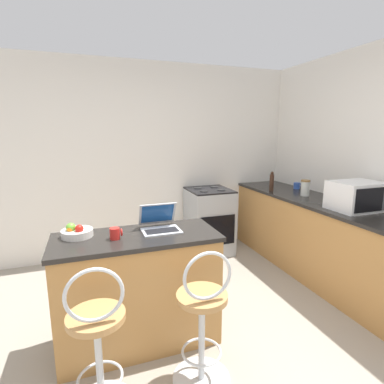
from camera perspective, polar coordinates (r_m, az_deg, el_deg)
ground_plane at (r=2.44m, az=2.05°, el=-32.48°), size 20.00×20.00×0.00m
wall_back at (r=4.16m, az=-10.36°, el=5.85°), size 12.00×0.06×2.60m
breakfast_bar at (r=2.54m, az=-10.11°, el=-17.80°), size 1.26×0.55×0.91m
counter_right at (r=3.83m, az=23.71°, el=-8.37°), size 0.68×2.96×0.91m
bar_stool_near at (r=2.05m, az=-17.47°, el=-26.12°), size 0.40×0.40×0.98m
bar_stool_far at (r=2.16m, az=2.18°, el=-23.51°), size 0.40×0.40×0.98m
laptop at (r=2.45m, az=-6.19°, el=-5.89°), size 0.30×0.29×0.21m
microwave at (r=3.44m, az=28.83°, el=-0.66°), size 0.49×0.38×0.29m
stove_range at (r=4.24m, az=3.27°, el=-5.52°), size 0.57×0.61×0.92m
mug_red at (r=2.30m, az=-14.41°, el=-7.66°), size 0.09×0.07×0.09m
fruit_bowl at (r=2.43m, az=-21.15°, el=-7.14°), size 0.23×0.23×0.11m
storage_jar at (r=3.95m, az=20.76°, el=0.76°), size 0.11×0.11×0.20m
pepper_mill at (r=4.13m, az=14.94°, el=1.89°), size 0.06×0.06×0.26m
mug_white at (r=3.88m, az=26.32°, el=-0.65°), size 0.10×0.08×0.09m
mug_blue at (r=4.40m, az=19.35°, el=1.15°), size 0.10×0.08×0.09m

